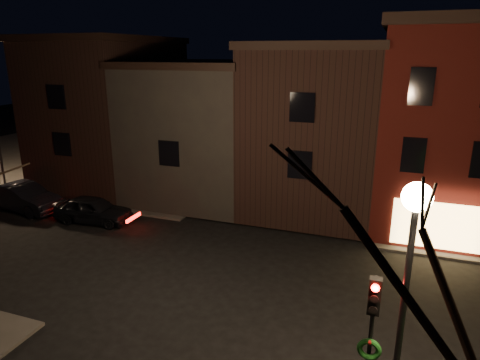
{
  "coord_description": "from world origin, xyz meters",
  "views": [
    {
      "loc": [
        5.62,
        -14.63,
        9.02
      ],
      "look_at": [
        -0.97,
        3.64,
        3.2
      ],
      "focal_mm": 32.0,
      "sensor_mm": 36.0,
      "label": 1
    }
  ],
  "objects_px": {
    "parked_car_a": "(93,210)",
    "parked_car_b": "(24,197)",
    "street_lamp_near": "(411,249)",
    "traffic_signal": "(371,329)"
  },
  "relations": [
    {
      "from": "traffic_signal",
      "to": "parked_car_b",
      "type": "height_order",
      "value": "traffic_signal"
    },
    {
      "from": "traffic_signal",
      "to": "parked_car_a",
      "type": "height_order",
      "value": "traffic_signal"
    },
    {
      "from": "street_lamp_near",
      "to": "parked_car_a",
      "type": "relative_size",
      "value": 1.51
    },
    {
      "from": "parked_car_a",
      "to": "parked_car_b",
      "type": "height_order",
      "value": "parked_car_b"
    },
    {
      "from": "street_lamp_near",
      "to": "traffic_signal",
      "type": "xyz_separation_m",
      "value": [
        -0.6,
        0.49,
        -2.37
      ]
    },
    {
      "from": "traffic_signal",
      "to": "parked_car_b",
      "type": "xyz_separation_m",
      "value": [
        -20.04,
        8.94,
        -1.99
      ]
    },
    {
      "from": "traffic_signal",
      "to": "parked_car_a",
      "type": "distance_m",
      "value": 17.57
    },
    {
      "from": "street_lamp_near",
      "to": "traffic_signal",
      "type": "relative_size",
      "value": 1.6
    },
    {
      "from": "street_lamp_near",
      "to": "parked_car_a",
      "type": "distance_m",
      "value": 18.75
    },
    {
      "from": "parked_car_a",
      "to": "parked_car_b",
      "type": "bearing_deg",
      "value": 83.68
    }
  ]
}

